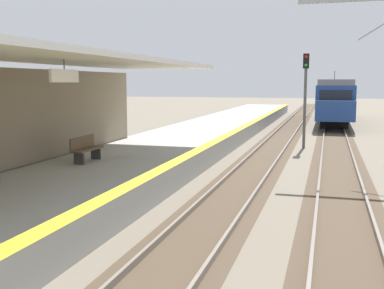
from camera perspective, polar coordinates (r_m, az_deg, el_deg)
station_platform at (r=20.66m, az=-4.78°, el=-1.40°), size 5.00×80.00×0.91m
track_pair_nearest_platform at (r=23.52m, az=8.84°, el=-1.36°), size 2.34×120.00×0.16m
track_pair_middle at (r=23.35m, az=17.15°, el=-1.68°), size 2.34×120.00×0.16m
approaching_train at (r=45.16m, az=16.81°, el=5.34°), size 2.93×19.60×4.76m
rail_signal_post at (r=26.83m, az=13.53°, el=6.35°), size 0.32×0.34×5.20m
platform_bench at (r=16.77m, az=-12.72°, el=-0.44°), size 0.45×1.60×0.88m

